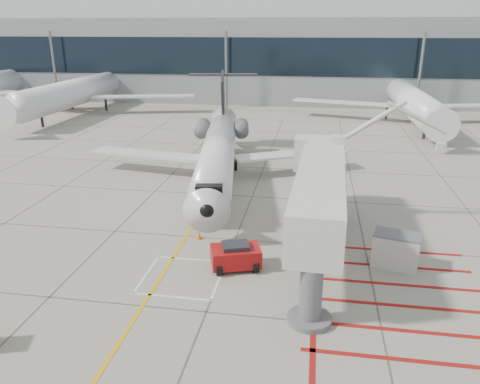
# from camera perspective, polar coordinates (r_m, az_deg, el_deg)

# --- Properties ---
(ground_plane) EXTENTS (260.00, 260.00, 0.00)m
(ground_plane) POSITION_cam_1_polar(r_m,az_deg,el_deg) (26.12, -2.13, -9.56)
(ground_plane) COLOR gray
(ground_plane) RESTS_ON ground
(regional_jet) EXTENTS (28.83, 34.12, 8.05)m
(regional_jet) POSITION_cam_1_polar(r_m,az_deg,el_deg) (37.65, -2.93, 6.21)
(regional_jet) COLOR silver
(regional_jet) RESTS_ON ground_plane
(jet_bridge) EXTENTS (8.98, 17.85, 7.02)m
(jet_bridge) POSITION_cam_1_polar(r_m,az_deg,el_deg) (26.07, 9.61, -1.39)
(jet_bridge) COLOR silver
(jet_bridge) RESTS_ON ground_plane
(pushback_tug) EXTENTS (3.06, 2.42, 1.56)m
(pushback_tug) POSITION_cam_1_polar(r_m,az_deg,el_deg) (26.03, -0.53, -7.71)
(pushback_tug) COLOR #A30F10
(pushback_tug) RESTS_ON ground_plane
(baggage_cart) EXTENTS (2.26, 1.90, 1.22)m
(baggage_cart) POSITION_cam_1_polar(r_m,az_deg,el_deg) (28.30, 8.15, -5.96)
(baggage_cart) COLOR slate
(baggage_cart) RESTS_ON ground_plane
(ground_power_unit) EXTENTS (2.74, 1.98, 1.95)m
(ground_power_unit) POSITION_cam_1_polar(r_m,az_deg,el_deg) (27.57, 18.46, -6.71)
(ground_power_unit) COLOR #B8B6AF
(ground_power_unit) RESTS_ON ground_plane
(cone_nose) EXTENTS (0.36, 0.36, 0.50)m
(cone_nose) POSITION_cam_1_polar(r_m,az_deg,el_deg) (29.74, -5.03, -5.28)
(cone_nose) COLOR orange
(cone_nose) RESTS_ON ground_plane
(cone_side) EXTENTS (0.33, 0.33, 0.46)m
(cone_side) POSITION_cam_1_polar(r_m,az_deg,el_deg) (30.33, 6.90, -4.88)
(cone_side) COLOR orange
(cone_side) RESTS_ON ground_plane
(terminal_building) EXTENTS (180.00, 28.00, 14.00)m
(terminal_building) POSITION_cam_1_polar(r_m,az_deg,el_deg) (92.69, 12.99, 15.57)
(terminal_building) COLOR gray
(terminal_building) RESTS_ON ground_plane
(terminal_glass_band) EXTENTS (180.00, 0.10, 6.00)m
(terminal_glass_band) POSITION_cam_1_polar(r_m,az_deg,el_deg) (78.63, 13.62, 15.62)
(terminal_glass_band) COLOR black
(terminal_glass_band) RESTS_ON ground_plane
(bg_aircraft_b) EXTENTS (34.83, 38.70, 11.61)m
(bg_aircraft_b) POSITION_cam_1_polar(r_m,az_deg,el_deg) (77.50, -18.97, 13.45)
(bg_aircraft_b) COLOR silver
(bg_aircraft_b) RESTS_ON ground_plane
(bg_aircraft_c) EXTENTS (32.57, 36.19, 10.86)m
(bg_aircraft_c) POSITION_cam_1_polar(r_m,az_deg,el_deg) (69.94, 20.25, 12.43)
(bg_aircraft_c) COLOR silver
(bg_aircraft_c) RESTS_ON ground_plane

